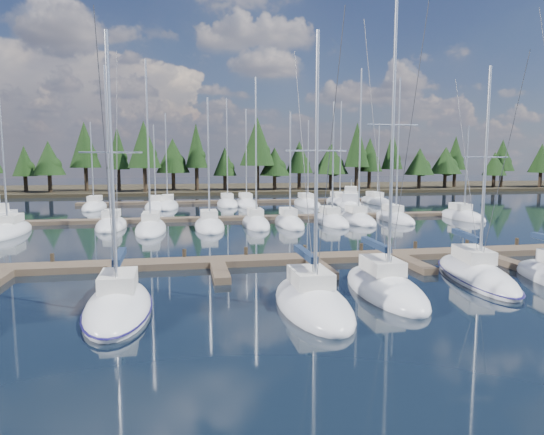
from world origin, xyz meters
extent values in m
plane|color=black|center=(0.00, 30.00, 0.00)|extent=(260.00, 260.00, 0.00)
cube|color=#2D2619|center=(0.00, 90.00, 0.30)|extent=(220.00, 30.00, 0.60)
cube|color=brown|center=(0.00, 18.00, 0.20)|extent=(44.00, 2.00, 0.40)
cube|color=brown|center=(-12.00, 15.00, 0.20)|extent=(0.90, 4.00, 0.40)
cube|color=brown|center=(-6.00, 15.00, 0.20)|extent=(0.90, 4.00, 0.40)
cube|color=brown|center=(0.00, 15.00, 0.20)|extent=(0.90, 4.00, 0.40)
cube|color=brown|center=(6.00, 15.00, 0.20)|extent=(0.90, 4.00, 0.40)
cube|color=brown|center=(12.00, 15.00, 0.20)|extent=(0.90, 4.00, 0.40)
cylinder|color=#32281C|center=(-16.00, 19.00, 0.45)|extent=(0.26, 0.26, 0.90)
cylinder|color=#32281C|center=(-12.00, 19.00, 0.45)|extent=(0.26, 0.26, 0.90)
cylinder|color=#32281C|center=(-8.00, 19.00, 0.45)|extent=(0.26, 0.26, 0.90)
cylinder|color=#32281C|center=(-4.00, 19.00, 0.45)|extent=(0.26, 0.26, 0.90)
cylinder|color=#32281C|center=(0.00, 19.00, 0.45)|extent=(0.26, 0.26, 0.90)
cylinder|color=#32281C|center=(4.00, 19.00, 0.45)|extent=(0.26, 0.26, 0.90)
cylinder|color=#32281C|center=(8.00, 19.00, 0.45)|extent=(0.26, 0.26, 0.90)
cylinder|color=#32281C|center=(12.00, 19.00, 0.45)|extent=(0.26, 0.26, 0.90)
cylinder|color=#32281C|center=(16.00, 19.00, 0.45)|extent=(0.26, 0.26, 0.90)
cube|color=brown|center=(0.00, 40.00, 0.20)|extent=(50.00, 1.80, 0.40)
cube|color=brown|center=(0.00, 60.00, 0.20)|extent=(46.00, 1.80, 0.40)
ellipsoid|color=silver|center=(-10.88, 9.21, 0.15)|extent=(2.98, 7.59, 1.90)
cube|color=silver|center=(-10.89, 9.59, 1.35)|extent=(1.60, 2.45, 0.70)
cylinder|color=silver|center=(-10.87, 8.83, 6.42)|extent=(0.16, 0.16, 10.83)
cylinder|color=silver|center=(-10.91, 10.49, 2.10)|extent=(0.20, 3.31, 0.12)
cube|color=#16243D|center=(-10.91, 10.49, 2.25)|extent=(0.43, 3.17, 0.30)
cylinder|color=silver|center=(-10.87, 8.83, 6.96)|extent=(2.52, 0.13, 0.07)
cylinder|color=#3F3F44|center=(-10.83, 7.22, 6.27)|extent=(0.11, 3.26, 11.14)
cylinder|color=#3F3F44|center=(-10.92, 10.83, 6.27)|extent=(0.13, 4.02, 11.14)
ellipsoid|color=#120D44|center=(-10.88, 9.21, 0.22)|extent=(3.10, 7.90, 0.18)
ellipsoid|color=silver|center=(-2.37, 8.25, 0.15)|extent=(3.06, 7.80, 1.90)
cube|color=silver|center=(-2.37, 8.64, 1.35)|extent=(1.67, 2.50, 0.70)
cylinder|color=silver|center=(-2.36, 7.87, 6.49)|extent=(0.16, 0.16, 10.97)
cylinder|color=silver|center=(-2.38, 9.58, 2.10)|extent=(0.15, 3.42, 0.12)
cube|color=#16243D|center=(-2.38, 9.58, 2.25)|extent=(0.38, 3.27, 0.30)
cylinder|color=silver|center=(-2.36, 7.87, 7.04)|extent=(2.69, 0.10, 0.07)
cylinder|color=#3F3F44|center=(-2.35, 6.20, 6.34)|extent=(0.06, 3.37, 11.28)
cylinder|color=#3F3F44|center=(-2.38, 9.93, 6.34)|extent=(0.07, 4.15, 11.28)
ellipsoid|color=silver|center=(1.83, 9.98, 0.15)|extent=(2.93, 8.15, 1.90)
cube|color=silver|center=(1.83, 10.38, 1.35)|extent=(1.58, 2.62, 0.70)
cylinder|color=silver|center=(1.82, 9.57, 7.62)|extent=(0.16, 0.16, 13.24)
cylinder|color=silver|center=(1.85, 11.36, 2.10)|extent=(0.17, 3.57, 0.12)
cube|color=#16243D|center=(1.85, 11.36, 2.25)|extent=(0.40, 3.41, 0.30)
cylinder|color=silver|center=(1.82, 9.57, 8.28)|extent=(2.53, 0.11, 0.07)
cylinder|color=#3F3F44|center=(1.79, 7.83, 7.47)|extent=(0.08, 3.51, 13.54)
cylinder|color=#3F3F44|center=(1.85, 11.72, 7.47)|extent=(0.10, 4.32, 13.54)
ellipsoid|color=silver|center=(7.94, 11.67, 0.15)|extent=(4.11, 9.25, 1.90)
cube|color=silver|center=(8.02, 12.11, 1.35)|extent=(1.91, 3.06, 0.70)
cylinder|color=silver|center=(7.86, 11.23, 6.24)|extent=(0.19, 0.19, 10.49)
cylinder|color=silver|center=(8.20, 13.17, 2.10)|extent=(0.80, 3.89, 0.12)
cube|color=#16243D|center=(8.20, 13.17, 2.25)|extent=(0.99, 3.76, 0.30)
cylinder|color=silver|center=(7.86, 11.23, 6.77)|extent=(2.32, 0.47, 0.07)
cylinder|color=#3F3F44|center=(7.53, 9.34, 6.09)|extent=(0.70, 3.82, 10.80)
cylinder|color=#3F3F44|center=(8.27, 13.56, 6.09)|extent=(0.85, 4.70, 10.80)
ellipsoid|color=#120D44|center=(7.94, 11.67, 0.22)|extent=(4.27, 9.62, 0.18)
ellipsoid|color=silver|center=(-23.22, 33.80, 0.15)|extent=(2.60, 8.89, 1.90)
cube|color=silver|center=(-23.22, 34.25, 1.35)|extent=(1.43, 2.85, 0.70)
cylinder|color=silver|center=(-23.22, 33.36, 7.07)|extent=(0.16, 0.16, 12.14)
ellipsoid|color=silver|center=(-14.92, 36.31, 0.15)|extent=(2.77, 7.68, 1.90)
cube|color=silver|center=(-14.92, 36.69, 1.35)|extent=(1.52, 2.46, 0.70)
cylinder|color=silver|center=(-14.92, 35.92, 8.14)|extent=(0.16, 0.16, 14.28)
ellipsoid|color=silver|center=(-11.01, 33.43, 0.15)|extent=(2.76, 9.33, 1.90)
cube|color=silver|center=(-11.01, 33.89, 1.35)|extent=(1.52, 2.99, 0.70)
cylinder|color=silver|center=(-11.01, 32.96, 8.18)|extent=(0.16, 0.16, 14.37)
ellipsoid|color=silver|center=(-5.61, 34.13, 0.15)|extent=(2.82, 8.44, 1.90)
cube|color=silver|center=(-5.61, 34.56, 1.35)|extent=(1.55, 2.70, 0.70)
cylinder|color=silver|center=(-5.61, 33.71, 6.63)|extent=(0.16, 0.16, 11.26)
ellipsoid|color=silver|center=(-0.96, 35.13, 0.15)|extent=(2.52, 8.14, 1.90)
cube|color=silver|center=(-0.96, 35.53, 1.35)|extent=(1.38, 2.61, 0.70)
cylinder|color=silver|center=(-0.96, 34.72, 7.69)|extent=(0.16, 0.16, 13.39)
ellipsoid|color=silver|center=(2.39, 34.86, 0.15)|extent=(2.46, 8.36, 1.90)
cube|color=silver|center=(2.39, 35.27, 1.35)|extent=(1.35, 2.67, 0.70)
cylinder|color=silver|center=(2.39, 34.44, 6.10)|extent=(0.16, 0.16, 10.20)
ellipsoid|color=silver|center=(6.95, 35.54, 0.15)|extent=(2.69, 8.59, 1.90)
cube|color=silver|center=(6.95, 35.97, 1.35)|extent=(1.48, 2.75, 0.70)
cylinder|color=silver|center=(6.95, 35.11, 6.64)|extent=(0.16, 0.16, 11.29)
ellipsoid|color=silver|center=(9.96, 35.97, 0.15)|extent=(2.81, 8.30, 1.90)
cube|color=silver|center=(9.96, 36.38, 1.35)|extent=(1.55, 2.66, 0.70)
cylinder|color=silver|center=(9.96, 35.55, 8.34)|extent=(0.16, 0.16, 14.69)
ellipsoid|color=silver|center=(14.36, 36.47, 0.15)|extent=(2.43, 8.60, 1.90)
cube|color=silver|center=(14.36, 36.90, 1.35)|extent=(1.34, 2.75, 0.70)
cylinder|color=silver|center=(14.36, 36.04, 8.00)|extent=(0.16, 0.16, 13.99)
ellipsoid|color=silver|center=(22.48, 36.62, 0.15)|extent=(2.60, 8.00, 1.90)
cube|color=silver|center=(22.48, 37.02, 1.35)|extent=(1.43, 2.56, 0.70)
cylinder|color=silver|center=(22.48, 36.22, 5.61)|extent=(0.16, 0.16, 9.21)
ellipsoid|color=silver|center=(-19.70, 55.18, 0.15)|extent=(2.89, 8.53, 1.90)
cube|color=silver|center=(-19.70, 55.61, 1.35)|extent=(1.59, 2.73, 0.70)
cylinder|color=silver|center=(-19.70, 54.76, 6.19)|extent=(0.16, 0.16, 10.38)
ellipsoid|color=silver|center=(-11.66, 54.12, 0.15)|extent=(2.92, 8.12, 1.90)
cube|color=silver|center=(-11.66, 54.52, 1.35)|extent=(1.61, 2.60, 0.70)
cylinder|color=silver|center=(-11.66, 53.71, 6.03)|extent=(0.16, 0.16, 10.06)
ellipsoid|color=silver|center=(-10.15, 55.17, 0.15)|extent=(2.89, 9.92, 1.90)
cube|color=silver|center=(-10.15, 55.67, 1.35)|extent=(1.59, 3.17, 0.70)
cylinder|color=silver|center=(-10.15, 54.67, 6.83)|extent=(0.16, 0.16, 11.66)
ellipsoid|color=silver|center=(-1.88, 56.29, 0.15)|extent=(2.88, 8.60, 1.90)
cube|color=silver|center=(-1.88, 56.72, 1.35)|extent=(1.58, 2.75, 0.70)
cylinder|color=silver|center=(-1.88, 55.86, 7.93)|extent=(0.16, 0.16, 13.85)
ellipsoid|color=silver|center=(0.78, 56.23, 0.15)|extent=(2.90, 11.23, 1.90)
cube|color=silver|center=(0.78, 56.79, 1.35)|extent=(1.59, 3.59, 0.70)
cylinder|color=silver|center=(0.78, 55.66, 7.24)|extent=(0.16, 0.16, 12.48)
ellipsoid|color=silver|center=(9.34, 54.71, 0.15)|extent=(2.99, 10.18, 1.90)
cube|color=silver|center=(9.34, 55.22, 1.35)|extent=(1.64, 3.26, 0.70)
cylinder|color=silver|center=(9.34, 54.20, 6.48)|extent=(0.16, 0.16, 10.96)
ellipsoid|color=silver|center=(14.68, 56.45, 0.15)|extent=(2.99, 8.08, 1.90)
cube|color=silver|center=(14.68, 56.85, 1.35)|extent=(1.64, 2.59, 0.70)
cylinder|color=silver|center=(14.68, 56.04, 7.91)|extent=(0.16, 0.16, 13.82)
ellipsoid|color=silver|center=(20.26, 55.86, 0.15)|extent=(2.75, 10.59, 1.90)
cube|color=silver|center=(20.26, 56.39, 1.35)|extent=(1.51, 3.39, 0.70)
cylinder|color=silver|center=(20.26, 55.33, 6.35)|extent=(0.16, 0.16, 10.70)
cylinder|color=silver|center=(-25.24, 37.75, 2.58)|extent=(0.09, 0.09, 1.42)
ellipsoid|color=silver|center=(15.19, 52.65, 0.10)|extent=(6.00, 9.51, 1.81)
cube|color=silver|center=(15.19, 52.65, 1.30)|extent=(3.87, 5.44, 1.20)
cube|color=silver|center=(15.03, 52.23, 2.31)|extent=(2.66, 3.54, 0.90)
cylinder|color=silver|center=(15.51, 53.50, 2.91)|extent=(0.10, 0.10, 1.60)
cylinder|color=black|center=(-36.46, 83.40, 2.02)|extent=(0.70, 0.70, 2.84)
cone|color=black|center=(-36.46, 83.40, 6.20)|extent=(4.25, 4.25, 5.52)
ellipsoid|color=black|center=(-35.96, 83.40, 4.94)|extent=(2.55, 2.55, 2.55)
cylinder|color=black|center=(-31.48, 80.20, 2.15)|extent=(0.70, 0.70, 3.10)
cone|color=black|center=(-31.48, 80.20, 6.72)|extent=(5.57, 5.57, 6.03)
ellipsoid|color=black|center=(-30.98, 80.20, 5.34)|extent=(3.34, 3.34, 3.34)
cylinder|color=black|center=(-25.86, 83.34, 2.77)|extent=(0.70, 0.70, 4.34)
cone|color=black|center=(-25.86, 83.34, 9.16)|extent=(5.63, 5.63, 8.44)
ellipsoid|color=black|center=(-25.36, 83.34, 7.23)|extent=(3.38, 3.38, 3.38)
cylinder|color=black|center=(-19.92, 82.51, 2.61)|extent=(0.70, 0.70, 4.02)
cone|color=black|center=(-19.92, 82.51, 8.54)|extent=(4.19, 4.19, 7.83)
ellipsoid|color=black|center=(-19.42, 82.51, 6.75)|extent=(2.51, 2.51, 2.51)
cylinder|color=black|center=(-14.83, 78.80, 2.77)|extent=(0.70, 0.70, 4.34)
cone|color=black|center=(-14.83, 78.80, 9.16)|extent=(5.97, 5.97, 8.44)
ellipsoid|color=black|center=(-14.33, 78.80, 7.23)|extent=(3.58, 3.58, 3.58)
cylinder|color=black|center=(-9.84, 82.39, 2.27)|extent=(0.70, 0.70, 3.33)
cone|color=black|center=(-9.84, 82.39, 7.18)|extent=(6.29, 6.29, 6.48)
ellipsoid|color=black|center=(-9.34, 82.39, 5.69)|extent=(3.77, 3.77, 3.77)
cylinder|color=black|center=(-5.45, 80.91, 2.74)|extent=(0.70, 0.70, 4.27)
cone|color=black|center=(-5.45, 80.91, 9.02)|extent=(4.17, 4.17, 8.31)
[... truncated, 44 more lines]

